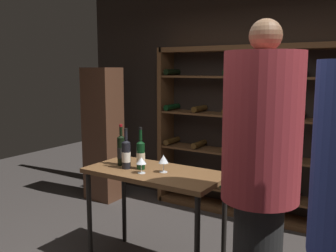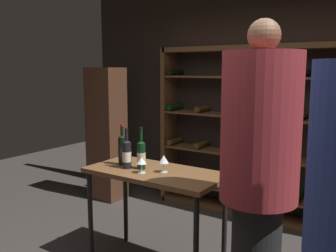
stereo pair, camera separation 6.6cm
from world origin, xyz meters
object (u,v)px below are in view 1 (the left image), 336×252
Objects in this scene: wine_bottle_gold_foil at (121,150)px; wine_glass_stemmed_left at (141,161)px; tasting_table at (155,182)px; wine_glass_stemmed_center at (163,160)px; wine_bottle_green_slim at (141,154)px; wine_rack at (262,135)px; wine_bottle_red_label at (126,154)px; display_cabinet at (103,134)px; person_bystander_red_print at (261,163)px.

wine_bottle_gold_foil is 2.75× the size of wine_glass_stemmed_left.
tasting_table is at bearing 69.01° from wine_glass_stemmed_left.
wine_glass_stemmed_center reaches higher than wine_glass_stemmed_left.
wine_glass_stemmed_center is at bearing 4.91° from wine_bottle_green_slim.
wine_bottle_gold_foil reaches higher than wine_glass_stemmed_center.
wine_bottle_green_slim is at bearing -108.57° from wine_rack.
wine_rack is 1.77m from wine_glass_stemmed_left.
tasting_table is at bearing 16.85° from wine_bottle_red_label.
wine_bottle_gold_foil reaches higher than wine_bottle_green_slim.
wine_rack reaches higher than wine_bottle_gold_foil.
display_cabinet is at bearing 138.73° from wine_bottle_red_label.
wine_glass_stemmed_left is (0.31, -0.12, -0.04)m from wine_bottle_gold_foil.
wine_bottle_gold_foil is at bearing -178.73° from tasting_table.
wine_bottle_red_label is 0.35m from wine_glass_stemmed_center.
wine_bottle_gold_foil is (1.25, -1.13, 0.14)m from display_cabinet.
person_bystander_red_print is (1.00, -0.23, 0.36)m from tasting_table.
display_cabinet is 1.69m from wine_bottle_gold_foil.
wine_rack is at bearing 75.55° from tasting_table.
tasting_table is 1.09m from person_bystander_red_print.
wine_bottle_gold_foil is at bearing -42.04° from display_cabinet.
display_cabinet is 1.82m from wine_bottle_red_label.
person_bystander_red_print is at bearing -5.46° from wine_glass_stemmed_left.
wine_bottle_red_label is 0.13m from wine_bottle_gold_foil.
wine_glass_stemmed_center is (0.09, -0.00, 0.21)m from tasting_table.
wine_glass_stemmed_center is at bearing -33.37° from display_cabinet.
wine_bottle_green_slim is (-1.14, 0.20, -0.12)m from person_bystander_red_print.
person_bystander_red_print is 1.27m from wine_bottle_red_label.
wine_bottle_green_slim reaches higher than wine_bottle_red_label.
wine_rack reaches higher than tasting_table.
wine_rack reaches higher than display_cabinet.
wine_glass_stemmed_center is (-0.32, -1.59, -0.00)m from wine_rack.
person_bystander_red_print reaches higher than wine_bottle_green_slim.
tasting_table is at bearing -104.45° from wine_rack.
wine_rack reaches higher than wine_glass_stemmed_center.
display_cabinet is 4.72× the size of wine_bottle_gold_foil.
wine_bottle_red_label is at bearing -168.03° from wine_glass_stemmed_center.
wine_glass_stemmed_left is at bearing -14.10° from wine_bottle_red_label.
wine_bottle_red_label reaches higher than tasting_table.
wine_bottle_green_slim is (0.12, 0.05, -0.00)m from wine_bottle_red_label.
display_cabinet reaches higher than wine_bottle_green_slim.
wine_bottle_gold_foil is (-1.37, 0.22, -0.11)m from person_bystander_red_print.
wine_rack is 1.70m from wine_bottle_green_slim.
wine_rack is 7.57× the size of wine_bottle_red_label.
wine_glass_stemmed_center is (0.22, 0.02, -0.02)m from wine_bottle_green_slim.
wine_rack is 7.20× the size of wine_bottle_gold_foil.
wine_glass_stemmed_center is at bearing 0.61° from wine_bottle_gold_foil.
display_cabinet is 1.88m from wine_bottle_green_slim.
person_bystander_red_print is at bearing -12.74° from tasting_table.
wine_rack is at bearing 78.74° from wine_glass_stemmed_center.
wine_rack is 1.92m from person_bystander_red_print.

